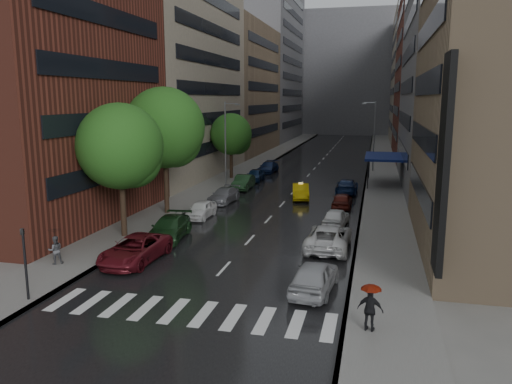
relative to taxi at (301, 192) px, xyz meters
The scene contains 20 objects.
ground 24.84m from the taxi, 92.92° to the right, with size 220.00×220.00×0.00m, color gray.
road 25.25m from the taxi, 92.88° to the left, with size 14.00×140.00×0.01m, color black.
sidewalk_left 27.22m from the taxi, 112.16° to the left, with size 4.00×140.00×0.15m, color gray.
sidewalk_right 26.37m from the taxi, 72.94° to the left, with size 4.00×140.00×0.15m, color gray.
crosswalk 26.83m from the taxi, 92.28° to the right, with size 13.15×2.80×0.01m.
buildings_left 40.66m from the taxi, 115.57° to the left, with size 8.00×108.00×38.00m.
buildings_right 37.57m from the taxi, 66.71° to the left, with size 8.05×109.10×36.00m.
building_far 94.46m from the taxi, 90.78° to the left, with size 40.00×14.00×32.00m, color slate.
tree_near 19.81m from the taxi, 121.29° to the right, with size 5.80×5.80×9.24m.
tree_mid 14.78m from the taxi, 137.86° to the right, with size 6.55×6.55×10.44m.
tree_far 14.85m from the taxi, 134.33° to the left, with size 4.90×4.90×7.81m.
taxi is the anchor object (origin of this frame).
parked_cars_left 8.53m from the taxi, 141.42° to the right, with size 2.76×42.39×1.54m.
parked_cars_right 11.34m from the taxi, 68.63° to the right, with size 2.74×31.94×1.60m.
ped_black_umbrella 25.07m from the taxi, 115.40° to the right, with size 1.01×0.98×2.09m.
ped_red_umbrella 27.88m from the taxi, 75.70° to the right, with size 1.13×0.82×2.01m.
traffic_light 28.90m from the taxi, 107.89° to the right, with size 0.18×0.15×3.45m.
street_lamp_left 11.19m from the taxi, 149.93° to the left, with size 1.74×0.22×9.00m.
street_lamp_right 21.61m from the taxi, 72.28° to the left, with size 1.74×0.22×9.00m.
awning 13.02m from the taxi, 52.90° to the left, with size 4.00×8.00×3.12m.
Camera 1 is at (8.08, -21.77, 9.49)m, focal length 35.00 mm.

